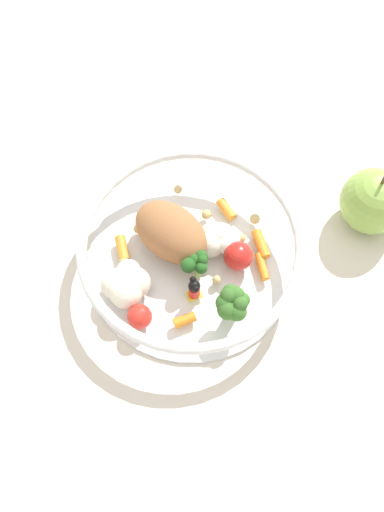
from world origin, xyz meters
The scene contains 3 objects.
ground_plane centered at (0.00, 0.00, 0.00)m, with size 2.40×2.40×0.00m, color silver.
food_container centered at (0.00, 0.00, 0.03)m, with size 0.24×0.24×0.06m.
loose_apple centered at (0.00, 0.22, 0.04)m, with size 0.07×0.07×0.09m.
Camera 1 is at (0.30, -0.08, 0.65)m, focal length 45.06 mm.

